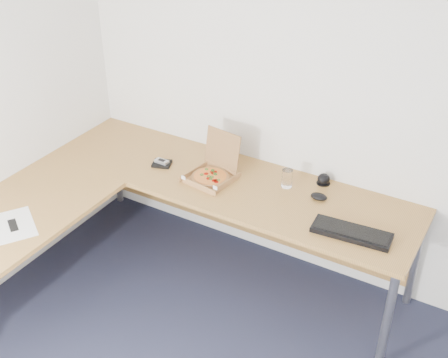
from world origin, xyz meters
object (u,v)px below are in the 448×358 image
Objects in this scene: desk at (147,202)px; drinking_glass at (287,178)px; pizza_box at (211,174)px; keyboard at (352,233)px; wallet at (162,164)px.

drinking_glass reaches higher than desk.
desk is 7.90× the size of pizza_box.
pizza_box is 1.00m from keyboard.
keyboard is 1.37m from wallet.
desk is at bearing -141.17° from drinking_glass.
keyboard is 3.67× the size of wallet.
wallet is (-0.84, -0.18, -0.05)m from drinking_glass.
drinking_glass is at bearing 38.83° from desk.
wallet is (-1.37, 0.10, -0.00)m from keyboard.
wallet is at bearing -168.10° from drinking_glass.
drinking_glass reaches higher than wallet.
drinking_glass is at bearing 27.78° from pizza_box.
wallet reaches higher than desk.
keyboard is at bearing -23.69° from wallet.
pizza_box reaches higher than wallet.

